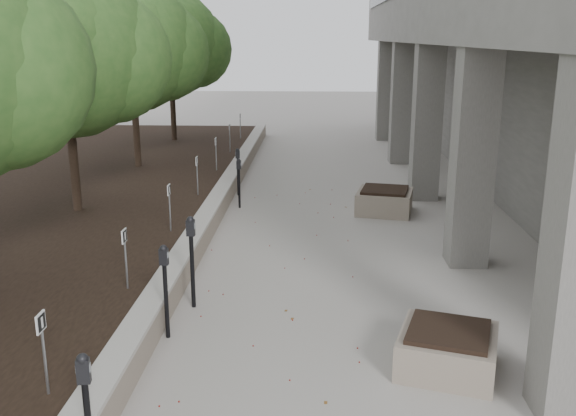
% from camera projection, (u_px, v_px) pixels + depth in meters
% --- Properties ---
extents(retaining_wall, '(0.39, 26.00, 0.50)m').
position_uv_depth(retaining_wall, '(216.00, 206.00, 15.11)').
color(retaining_wall, gray).
rests_on(retaining_wall, ground).
extents(planting_bed, '(7.00, 26.00, 0.40)m').
position_uv_depth(planting_bed, '(65.00, 206.00, 15.28)').
color(planting_bed, black).
rests_on(planting_bed, ground).
extents(crabapple_tree_3, '(4.60, 4.00, 5.44)m').
position_uv_depth(crabapple_tree_3, '(67.00, 87.00, 13.52)').
color(crabapple_tree_3, '#2F5922').
rests_on(crabapple_tree_3, planting_bed).
extents(crabapple_tree_4, '(4.60, 4.00, 5.44)m').
position_uv_depth(crabapple_tree_4, '(133.00, 74.00, 18.34)').
color(crabapple_tree_4, '#2F5922').
rests_on(crabapple_tree_4, planting_bed).
extents(crabapple_tree_5, '(4.60, 4.00, 5.44)m').
position_uv_depth(crabapple_tree_5, '(171.00, 66.00, 23.17)').
color(crabapple_tree_5, '#2F5922').
rests_on(crabapple_tree_5, planting_bed).
extents(parking_sign_2, '(0.04, 0.22, 0.96)m').
position_uv_depth(parking_sign_2, '(44.00, 354.00, 6.78)').
color(parking_sign_2, black).
rests_on(parking_sign_2, planting_bed).
extents(parking_sign_3, '(0.04, 0.22, 0.96)m').
position_uv_depth(parking_sign_3, '(126.00, 259.00, 9.67)').
color(parking_sign_3, black).
rests_on(parking_sign_3, planting_bed).
extents(parking_sign_4, '(0.04, 0.22, 0.96)m').
position_uv_depth(parking_sign_4, '(170.00, 208.00, 12.56)').
color(parking_sign_4, black).
rests_on(parking_sign_4, planting_bed).
extents(parking_sign_5, '(0.04, 0.22, 0.96)m').
position_uv_depth(parking_sign_5, '(197.00, 176.00, 15.45)').
color(parking_sign_5, black).
rests_on(parking_sign_5, planting_bed).
extents(parking_sign_6, '(0.04, 0.22, 0.96)m').
position_uv_depth(parking_sign_6, '(216.00, 154.00, 18.35)').
color(parking_sign_6, black).
rests_on(parking_sign_6, planting_bed).
extents(parking_sign_7, '(0.04, 0.22, 0.96)m').
position_uv_depth(parking_sign_7, '(230.00, 138.00, 21.24)').
color(parking_sign_7, black).
rests_on(parking_sign_7, planting_bed).
extents(parking_sign_8, '(0.04, 0.22, 0.96)m').
position_uv_depth(parking_sign_8, '(240.00, 126.00, 24.13)').
color(parking_sign_8, black).
rests_on(parking_sign_8, planting_bed).
extents(parking_meter_2, '(0.15, 0.11, 1.40)m').
position_uv_depth(parking_meter_2, '(166.00, 292.00, 8.89)').
color(parking_meter_2, black).
rests_on(parking_meter_2, ground).
extents(parking_meter_3, '(0.15, 0.11, 1.50)m').
position_uv_depth(parking_meter_3, '(192.00, 262.00, 9.90)').
color(parking_meter_3, black).
rests_on(parking_meter_3, ground).
extents(parking_meter_4, '(0.14, 0.11, 1.26)m').
position_uv_depth(parking_meter_4, '(239.00, 183.00, 15.77)').
color(parking_meter_4, black).
rests_on(parking_meter_4, ground).
extents(parking_meter_5, '(0.15, 0.12, 1.29)m').
position_uv_depth(parking_meter_5, '(238.00, 172.00, 17.03)').
color(parking_meter_5, black).
rests_on(parking_meter_5, ground).
extents(planter_front, '(1.50, 1.50, 0.56)m').
position_uv_depth(planter_front, '(447.00, 349.00, 8.14)').
color(planter_front, gray).
rests_on(planter_front, ground).
extents(planter_back, '(1.52, 1.52, 0.60)m').
position_uv_depth(planter_back, '(384.00, 200.00, 15.44)').
color(planter_back, gray).
rests_on(planter_back, ground).
extents(berry_scatter, '(3.30, 14.10, 0.02)m').
position_uv_depth(berry_scatter, '(278.00, 278.00, 11.25)').
color(berry_scatter, maroon).
rests_on(berry_scatter, ground).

